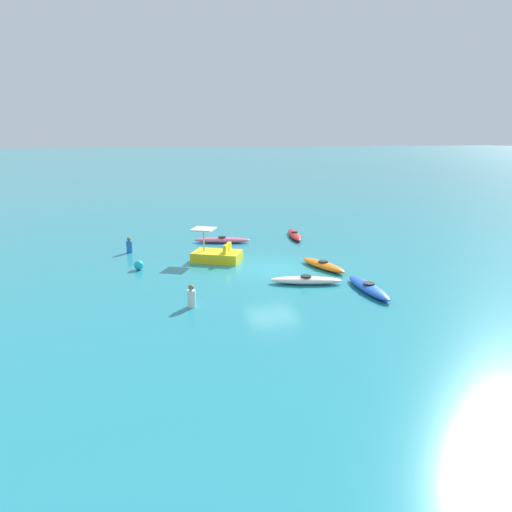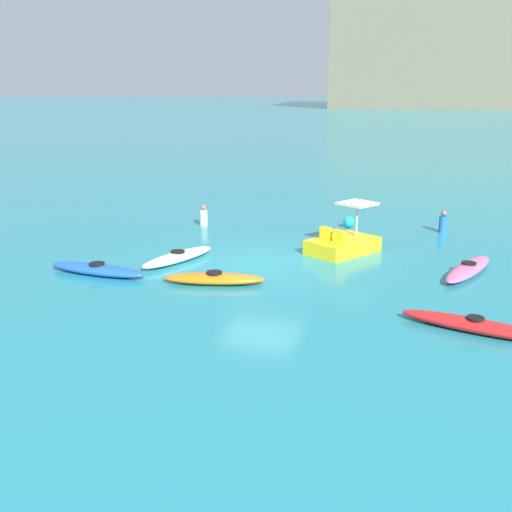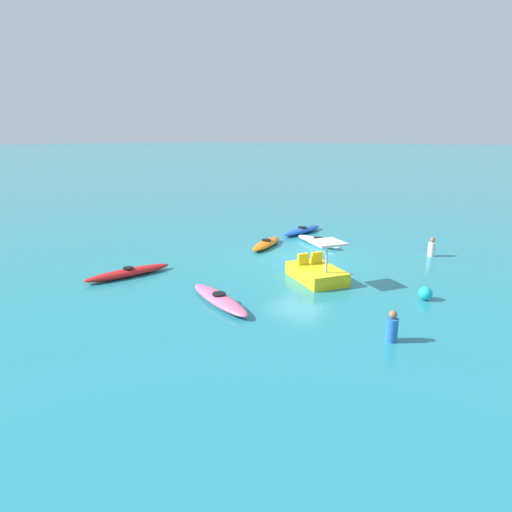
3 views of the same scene
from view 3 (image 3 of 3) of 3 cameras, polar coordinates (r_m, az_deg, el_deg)
The scene contains 10 objects.
ground_plane at distance 19.66m, azimuth 5.68°, elevation -0.21°, with size 600.00×600.00×0.00m, color teal.
kayak_pink at distance 14.26m, azimuth -4.91°, elevation -5.72°, with size 1.78×3.44×0.37m.
kayak_orange at distance 21.46m, azimuth 1.37°, elevation 1.66°, with size 3.04×1.42×0.37m.
kayak_blue at distance 24.61m, azimuth 6.12°, elevation 3.39°, with size 3.35×0.95×0.37m.
kayak_white at distance 22.13m, azimuth 8.22°, elevation 1.94°, with size 1.74×3.17×0.37m.
kayak_red at distance 17.65m, azimuth -16.56°, elevation -2.11°, with size 3.53×1.42×0.37m.
pedal_boat_yellow at distance 16.61m, azimuth 8.06°, elevation -2.07°, with size 2.51×2.83×1.68m.
buoy_cyan at distance 15.61m, azimuth 21.54°, elevation -4.63°, with size 0.46×0.46×0.46m, color #19B7C6.
person_near_shore at distance 12.22m, azimuth 17.57°, elevation -9.06°, with size 0.41×0.41×0.88m.
person_by_kayaks at distance 21.29m, azimuth 22.28°, elevation 0.99°, with size 0.34×0.34×0.88m.
Camera 3 is at (16.06, 10.01, 5.34)m, focal length 30.17 mm.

